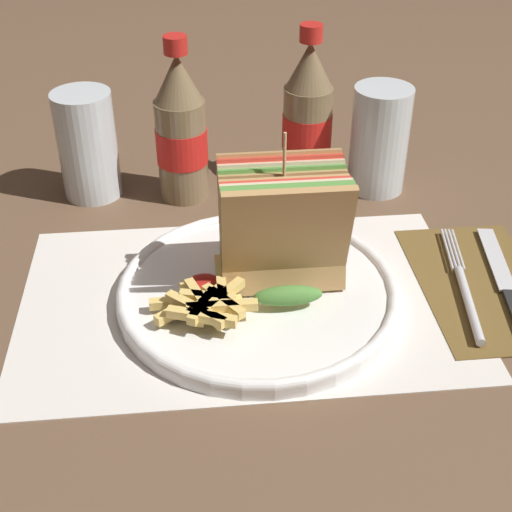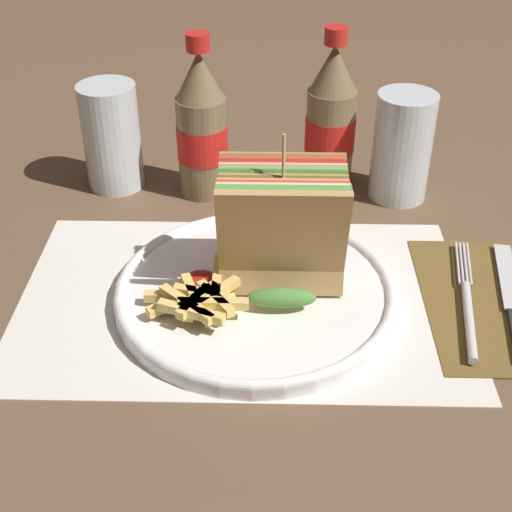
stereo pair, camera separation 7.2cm
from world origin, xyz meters
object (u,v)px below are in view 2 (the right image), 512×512
object	(u,v)px
club_sandwich	(282,231)
glass_far	(113,143)
coke_bottle_far	(331,120)
glass_near	(402,147)
fork	(468,308)
plate_main	(256,292)
coke_bottle_near	(202,128)
knife	(512,300)

from	to	relation	value
club_sandwich	glass_far	xyz separation A→B (m)	(-0.21, 0.23, -0.02)
coke_bottle_far	glass_near	bearing A→B (deg)	-20.26
club_sandwich	fork	distance (m)	0.20
club_sandwich	glass_near	size ratio (longest dim) A/B	1.22
plate_main	coke_bottle_far	bearing A→B (deg)	70.62
club_sandwich	glass_near	distance (m)	0.25
club_sandwich	coke_bottle_near	bearing A→B (deg)	114.26
coke_bottle_far	coke_bottle_near	bearing A→B (deg)	-170.55
club_sandwich	coke_bottle_near	distance (m)	0.23
club_sandwich	glass_far	world-z (taller)	club_sandwich
knife	coke_bottle_far	world-z (taller)	coke_bottle_far
fork	plate_main	bearing A→B (deg)	-176.16
knife	coke_bottle_near	xyz separation A→B (m)	(-0.33, 0.22, 0.08)
plate_main	glass_near	distance (m)	0.28
plate_main	club_sandwich	world-z (taller)	club_sandwich
fork	glass_far	xyz separation A→B (m)	(-0.39, 0.26, 0.05)
glass_near	glass_far	bearing A→B (deg)	176.71
plate_main	coke_bottle_near	xyz separation A→B (m)	(-0.07, 0.22, 0.08)
coke_bottle_near	glass_far	bearing A→B (deg)	172.42
coke_bottle_far	glass_near	distance (m)	0.09
club_sandwich	glass_far	distance (m)	0.31
coke_bottle_far	knife	bearing A→B (deg)	-55.73
fork	glass_far	world-z (taller)	glass_far
plate_main	knife	bearing A→B (deg)	-0.58
knife	glass_far	size ratio (longest dim) A/B	1.45
plate_main	coke_bottle_far	world-z (taller)	coke_bottle_far
coke_bottle_near	coke_bottle_far	bearing A→B (deg)	9.45
coke_bottle_far	glass_far	xyz separation A→B (m)	(-0.27, -0.01, -0.03)
knife	glass_near	size ratio (longest dim) A/B	1.45
plate_main	knife	world-z (taller)	plate_main
knife	glass_far	xyz separation A→B (m)	(-0.44, 0.24, 0.05)
glass_near	plate_main	bearing A→B (deg)	-128.57
plate_main	fork	distance (m)	0.21
fork	glass_far	bearing A→B (deg)	156.00
club_sandwich	knife	size ratio (longest dim) A/B	0.84
knife	coke_bottle_far	xyz separation A→B (m)	(-0.17, 0.25, 0.08)
fork	glass_far	size ratio (longest dim) A/B	1.45
glass_near	club_sandwich	bearing A→B (deg)	-125.55
knife	glass_near	bearing A→B (deg)	120.25
club_sandwich	knife	bearing A→B (deg)	-3.17
plate_main	fork	world-z (taller)	plate_main
plate_main	coke_bottle_far	distance (m)	0.27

